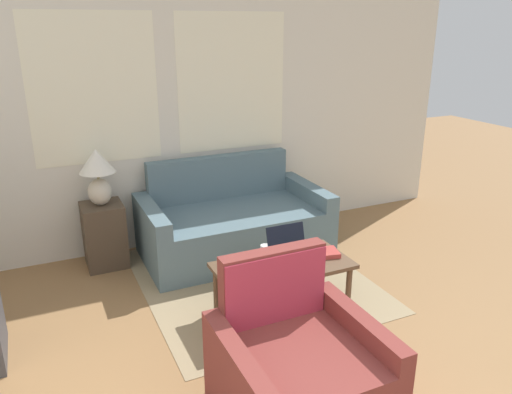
# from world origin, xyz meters

# --- Properties ---
(wall_back) EXTENTS (6.17, 0.06, 2.60)m
(wall_back) POSITION_xyz_m (-0.00, 3.69, 1.31)
(wall_back) COLOR silver
(wall_back) RESTS_ON ground_plane
(rug) EXTENTS (1.83, 2.03, 0.01)m
(rug) POSITION_xyz_m (0.29, 2.58, 0.00)
(rug) COLOR #9E8966
(rug) RESTS_ON ground_plane
(couch) EXTENTS (1.71, 0.92, 0.87)m
(couch) POSITION_xyz_m (0.36, 3.21, 0.27)
(couch) COLOR slate
(couch) RESTS_ON ground_plane
(armchair) EXTENTS (0.84, 0.80, 0.88)m
(armchair) POSITION_xyz_m (-0.12, 1.08, 0.27)
(armchair) COLOR brown
(armchair) RESTS_ON ground_plane
(side_table) EXTENTS (0.35, 0.35, 0.58)m
(side_table) POSITION_xyz_m (-0.80, 3.40, 0.29)
(side_table) COLOR #4C3D2D
(side_table) RESTS_ON ground_plane
(table_lamp) EXTENTS (0.31, 0.31, 0.50)m
(table_lamp) POSITION_xyz_m (-0.80, 3.40, 0.89)
(table_lamp) COLOR beige
(table_lamp) RESTS_ON side_table
(coffee_table) EXTENTS (1.01, 0.51, 0.41)m
(coffee_table) POSITION_xyz_m (0.29, 2.03, 0.36)
(coffee_table) COLOR brown
(coffee_table) RESTS_ON ground_plane
(laptop) EXTENTS (0.31, 0.30, 0.25)m
(laptop) POSITION_xyz_m (0.37, 2.05, 0.46)
(laptop) COLOR black
(laptop) RESTS_ON coffee_table
(cup_navy) EXTENTS (0.09, 0.09, 0.07)m
(cup_navy) POSITION_xyz_m (0.04, 2.13, 0.44)
(cup_navy) COLOR #191E4C
(cup_navy) RESTS_ON coffee_table
(cup_yellow) EXTENTS (0.07, 0.07, 0.11)m
(cup_yellow) POSITION_xyz_m (0.21, 2.17, 0.46)
(cup_yellow) COLOR white
(cup_yellow) RESTS_ON coffee_table
(snack_bowl) EXTENTS (0.21, 0.21, 0.08)m
(snack_bowl) POSITION_xyz_m (-0.04, 1.95, 0.44)
(snack_bowl) COLOR #B23D38
(snack_bowl) RESTS_ON coffee_table
(book_red) EXTENTS (0.20, 0.20, 0.04)m
(book_red) POSITION_xyz_m (0.67, 2.02, 0.42)
(book_red) COLOR #B23D38
(book_red) RESTS_ON coffee_table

